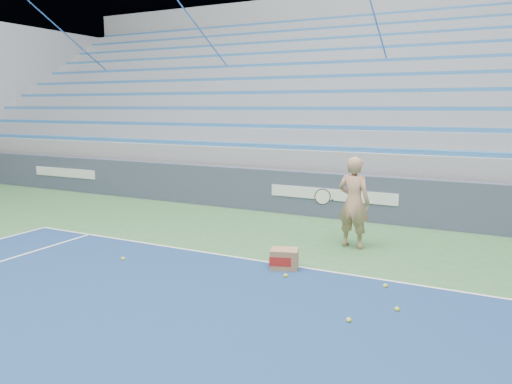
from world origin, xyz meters
The scene contains 9 objects.
sponsor_barrier centered at (0.00, 15.88, 0.55)m, with size 30.00×0.32×1.10m.
bleachers centered at (0.00, 21.60, 2.36)m, with size 31.00×9.15×7.30m.
tennis_player centered at (1.16, 13.52, 0.89)m, with size 0.96×0.88×1.78m.
ball_box centered at (0.51, 11.71, 0.17)m, with size 0.54×0.47×0.34m.
tennis_ball_0 centered at (0.71, 11.31, 0.03)m, with size 0.07×0.07×0.07m, color yellow.
tennis_ball_1 centered at (-2.24, 10.82, 0.03)m, with size 0.07×0.07×0.07m, color yellow.
tennis_ball_2 centered at (2.24, 11.57, 0.03)m, with size 0.07×0.07×0.07m, color yellow.
tennis_ball_3 centered at (2.58, 10.75, 0.03)m, with size 0.07×0.07×0.07m, color yellow.
tennis_ball_4 centered at (2.10, 10.12, 0.03)m, with size 0.07×0.07×0.07m, color yellow.
Camera 1 is at (3.74, 4.26, 2.72)m, focal length 35.00 mm.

